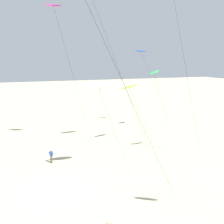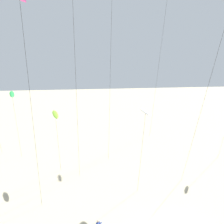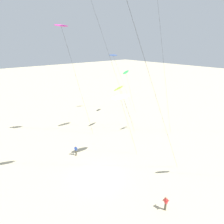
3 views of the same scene
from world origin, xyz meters
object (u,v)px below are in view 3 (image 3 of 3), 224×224
(kite_white, at_px, (120,97))
(kite_flyer_middle, at_px, (166,203))
(kite_blue, at_px, (114,56))
(kite_lime, at_px, (119,88))
(kite_flyer_nearest, at_px, (76,150))
(kite_magenta, at_px, (62,28))
(kite_green, at_px, (126,73))

(kite_white, distance_m, kite_flyer_middle, 13.58)
(kite_blue, height_order, kite_flyer_middle, kite_blue)
(kite_lime, height_order, kite_flyer_nearest, kite_lime)
(kite_magenta, bearing_deg, kite_green, 101.79)
(kite_white, distance_m, kite_flyer_nearest, 11.05)
(kite_green, bearing_deg, kite_flyer_nearest, -64.94)
(kite_green, xyz_separation_m, kite_magenta, (3.55, -16.98, 8.53))
(kite_flyer_nearest, height_order, kite_flyer_middle, same)
(kite_magenta, bearing_deg, kite_white, 12.21)
(kite_white, xyz_separation_m, kite_magenta, (-10.60, -2.29, 8.88))
(kite_green, distance_m, kite_blue, 4.99)
(kite_blue, xyz_separation_m, kite_lime, (9.22, -6.59, -5.13))
(kite_white, height_order, kite_magenta, kite_magenta)
(kite_flyer_nearest, xyz_separation_m, kite_flyer_middle, (15.34, 1.49, 0.00))
(kite_green, height_order, kite_lime, kite_green)
(kite_blue, bearing_deg, kite_green, 11.65)
(kite_lime, bearing_deg, kite_blue, 144.42)
(kite_white, bearing_deg, kite_flyer_nearest, -141.37)
(kite_white, bearing_deg, kite_blue, 141.63)
(kite_flyer_middle, bearing_deg, kite_magenta, 178.76)
(kite_white, height_order, kite_flyer_middle, kite_white)
(kite_blue, bearing_deg, kite_magenta, -66.59)
(kite_green, relative_size, kite_blue, 0.76)
(kite_green, relative_size, kite_magenta, 0.55)
(kite_white, distance_m, kite_lime, 11.27)
(kite_blue, relative_size, kite_flyer_middle, 8.32)
(kite_white, height_order, kite_flyer_nearest, kite_white)
(kite_green, bearing_deg, kite_magenta, -78.21)
(kite_magenta, height_order, kite_lime, kite_magenta)
(kite_blue, distance_m, kite_flyer_nearest, 25.32)
(kite_flyer_nearest, distance_m, kite_flyer_middle, 15.42)
(kite_lime, bearing_deg, kite_green, 128.04)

